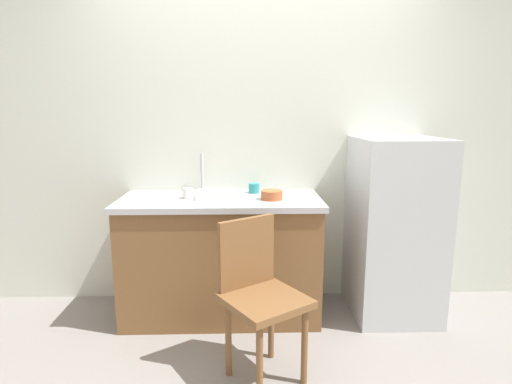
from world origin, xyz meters
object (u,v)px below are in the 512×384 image
object	(u,v)px
terracotta_bowl	(272,195)
dish_tray	(217,195)
chair	(259,292)
cup_white	(188,193)
cup_teal	(254,188)
refrigerator	(394,228)

from	to	relation	value
terracotta_bowl	dish_tray	bearing A→B (deg)	172.48
chair	cup_white	distance (m)	0.95
cup_teal	cup_white	bearing A→B (deg)	-158.40
cup_white	chair	bearing A→B (deg)	-56.42
refrigerator	cup_white	bearing A→B (deg)	-179.90
refrigerator	cup_teal	world-z (taller)	refrigerator
cup_white	dish_tray	bearing A→B (deg)	0.48
cup_teal	chair	bearing A→B (deg)	-89.49
terracotta_bowl	cup_teal	xyz separation A→B (m)	(-0.12, 0.23, 0.00)
refrigerator	cup_white	world-z (taller)	refrigerator
chair	cup_white	world-z (taller)	cup_white
chair	cup_teal	xyz separation A→B (m)	(-0.01, 0.90, 0.41)
chair	cup_teal	world-z (taller)	cup_teal
dish_tray	chair	bearing A→B (deg)	-69.26
dish_tray	cup_teal	size ratio (longest dim) A/B	3.48
chair	cup_teal	distance (m)	0.99
terracotta_bowl	cup_teal	size ratio (longest dim) A/B	1.85
cup_teal	dish_tray	bearing A→B (deg)	-145.20
chair	dish_tray	bearing A→B (deg)	77.34
refrigerator	cup_white	xyz separation A→B (m)	(-1.48, -0.00, 0.26)
dish_tray	terracotta_bowl	xyz separation A→B (m)	(0.38, -0.05, 0.01)
dish_tray	terracotta_bowl	world-z (taller)	terracotta_bowl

